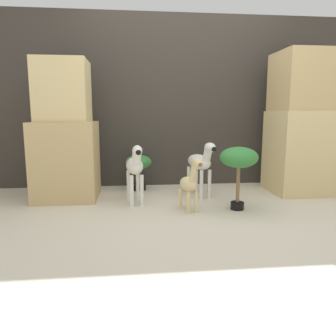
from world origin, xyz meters
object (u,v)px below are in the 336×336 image
at_px(zebra_left, 135,166).
at_px(potted_palm_front, 239,160).
at_px(zebra_right, 201,162).
at_px(giraffe_figurine, 190,183).
at_px(potted_palm_back, 138,165).

xyz_separation_m(zebra_left, potted_palm_front, (1.01, -0.34, 0.10)).
distance_m(zebra_right, potted_palm_front, 0.62).
bearing_deg(potted_palm_front, zebra_right, 115.24).
relative_size(zebra_left, giraffe_figurine, 1.18).
bearing_deg(potted_palm_back, zebra_left, -94.20).
height_order(giraffe_figurine, potted_palm_front, potted_palm_front).
bearing_deg(potted_palm_front, potted_palm_back, 135.17).
distance_m(potted_palm_front, potted_palm_back, 1.37).
xyz_separation_m(zebra_left, potted_palm_back, (0.05, 0.62, -0.08)).
height_order(zebra_right, zebra_left, same).
height_order(zebra_left, giraffe_figurine, zebra_left).
xyz_separation_m(giraffe_figurine, potted_palm_front, (0.48, 0.01, 0.21)).
distance_m(zebra_right, potted_palm_back, 0.81).
height_order(zebra_right, giraffe_figurine, zebra_right).
bearing_deg(zebra_left, zebra_right, 15.92).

